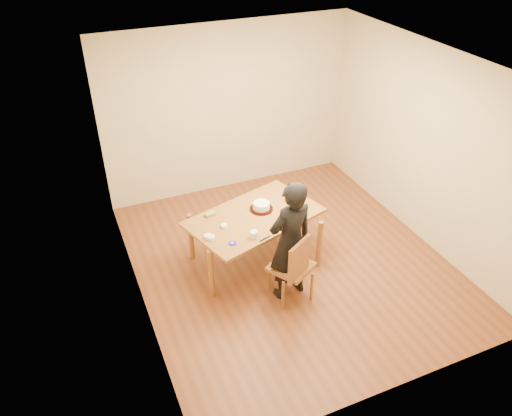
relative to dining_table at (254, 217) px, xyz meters
name	(u,v)px	position (x,y,z in m)	size (l,w,h in m)	color
room_shell	(281,163)	(0.44, 0.15, 0.62)	(4.00, 4.50, 2.70)	brown
dining_table	(254,217)	(0.00, 0.00, 0.00)	(1.67, 0.99, 0.04)	brown
dining_chair	(291,267)	(0.15, -0.78, -0.28)	(0.46, 0.46, 0.04)	brown
cake_plate	(261,209)	(0.14, 0.10, 0.03)	(0.30, 0.30, 0.02)	#B9240C
cake	(261,206)	(0.14, 0.10, 0.08)	(0.22, 0.22, 0.07)	white
frosting_dome	(261,203)	(0.14, 0.10, 0.13)	(0.22, 0.22, 0.03)	white
frosting_tub	(254,234)	(-0.19, -0.42, 0.06)	(0.09, 0.09, 0.08)	white
frosting_lid	(232,244)	(-0.47, -0.44, 0.03)	(0.10, 0.10, 0.01)	#1E19A4
frosting_dollop	(232,243)	(-0.47, -0.44, 0.04)	(0.04, 0.04, 0.02)	white
ramekin_green	(208,237)	(-0.70, -0.22, 0.04)	(0.09, 0.09, 0.04)	white
ramekin_yellow	(224,226)	(-0.45, -0.09, 0.04)	(0.08, 0.08, 0.04)	white
ramekin_multi	(211,238)	(-0.67, -0.25, 0.04)	(0.09, 0.09, 0.04)	white
candy_box_pink	(211,215)	(-0.52, 0.22, 0.03)	(0.13, 0.06, 0.02)	#DA33A9
candy_box_green	(210,214)	(-0.52, 0.23, 0.05)	(0.13, 0.07, 0.02)	green
spatula	(265,238)	(-0.08, -0.50, 0.03)	(0.17, 0.02, 0.01)	black
person	(290,241)	(0.15, -0.73, 0.07)	(0.59, 0.38, 1.60)	black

